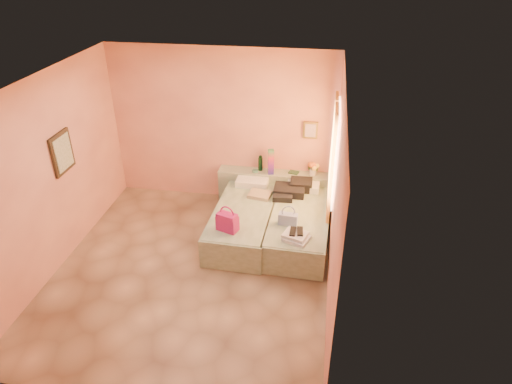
% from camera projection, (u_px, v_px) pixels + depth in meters
% --- Properties ---
extents(ground, '(4.50, 4.50, 0.00)m').
position_uv_depth(ground, '(193.00, 270.00, 6.83)').
color(ground, tan).
rests_on(ground, ground).
extents(room_walls, '(4.02, 4.51, 2.81)m').
position_uv_depth(room_walls, '(209.00, 146.00, 6.39)').
color(room_walls, '#FFAD88').
rests_on(room_walls, ground).
extents(headboard_ledge, '(2.05, 0.30, 0.65)m').
position_uv_depth(headboard_ledge, '(275.00, 188.00, 8.33)').
color(headboard_ledge, gray).
rests_on(headboard_ledge, ground).
extents(bed_left, '(0.96, 2.03, 0.50)m').
position_uv_depth(bed_left, '(244.00, 221.00, 7.52)').
color(bed_left, '#A6B894').
rests_on(bed_left, ground).
extents(bed_right, '(0.96, 2.03, 0.50)m').
position_uv_depth(bed_right, '(299.00, 226.00, 7.39)').
color(bed_right, '#A6B894').
rests_on(bed_right, ground).
extents(water_bottle, '(0.10, 0.10, 0.27)m').
position_uv_depth(water_bottle, '(260.00, 163.00, 8.18)').
color(water_bottle, '#133519').
rests_on(water_bottle, headboard_ledge).
extents(rainbow_box, '(0.12, 0.12, 0.46)m').
position_uv_depth(rainbow_box, '(271.00, 162.00, 8.02)').
color(rainbow_box, '#B3165F').
rests_on(rainbow_box, headboard_ledge).
extents(small_dish, '(0.14, 0.14, 0.03)m').
position_uv_depth(small_dish, '(255.00, 171.00, 8.18)').
color(small_dish, '#447C63').
rests_on(small_dish, headboard_ledge).
extents(green_book, '(0.20, 0.17, 0.03)m').
position_uv_depth(green_book, '(294.00, 172.00, 8.13)').
color(green_book, '#25452B').
rests_on(green_book, headboard_ledge).
extents(flower_vase, '(0.24, 0.24, 0.28)m').
position_uv_depth(flower_vase, '(313.00, 168.00, 8.02)').
color(flower_vase, beige).
rests_on(flower_vase, headboard_ledge).
extents(magenta_handbag, '(0.35, 0.27, 0.29)m').
position_uv_depth(magenta_handbag, '(227.00, 222.00, 6.79)').
color(magenta_handbag, '#B3165F').
rests_on(magenta_handbag, bed_left).
extents(khaki_garment, '(0.40, 0.34, 0.06)m').
position_uv_depth(khaki_garment, '(260.00, 195.00, 7.71)').
color(khaki_garment, tan).
rests_on(khaki_garment, bed_left).
extents(clothes_pile, '(0.59, 0.59, 0.17)m').
position_uv_depth(clothes_pile, '(292.00, 189.00, 7.76)').
color(clothes_pile, black).
rests_on(clothes_pile, bed_right).
extents(blue_handbag, '(0.30, 0.15, 0.19)m').
position_uv_depth(blue_handbag, '(288.00, 219.00, 6.95)').
color(blue_handbag, '#465EA8').
rests_on(blue_handbag, bed_right).
extents(towel_stack, '(0.44, 0.41, 0.10)m').
position_uv_depth(towel_stack, '(297.00, 237.00, 6.61)').
color(towel_stack, silver).
rests_on(towel_stack, bed_right).
extents(sandal_pair, '(0.17, 0.23, 0.02)m').
position_uv_depth(sandal_pair, '(296.00, 232.00, 6.62)').
color(sandal_pair, black).
rests_on(sandal_pair, towel_stack).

